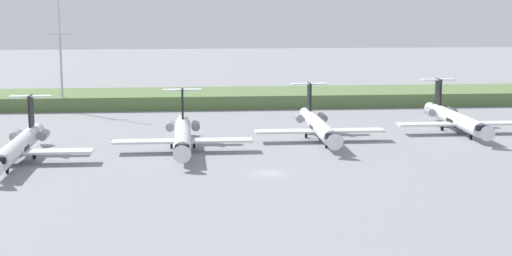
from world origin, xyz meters
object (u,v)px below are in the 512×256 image
Objects in this scene: regional_jet_second at (19,146)px; regional_jet_third at (183,135)px; regional_jet_fifth at (456,119)px; antenna_mast at (61,63)px; regional_jet_fourth at (318,125)px.

regional_jet_third is (25.00, 7.04, 0.00)m from regional_jet_second.
regional_jet_fifth is 1.18× the size of antenna_mast.
regional_jet_third is 54.79m from antenna_mast.
antenna_mast is (-26.87, 47.02, 8.28)m from regional_jet_third.
regional_jet_third is 25.13m from regional_jet_fourth.
regional_jet_second is 78.56m from regional_jet_fifth.
regional_jet_fifth is at bearing 14.69° from regional_jet_second.
regional_jet_second is at bearing -163.47° from regional_jet_fourth.
antenna_mast is (-50.86, 39.53, 8.28)m from regional_jet_fourth.
regional_jet_fifth is at bearing -23.68° from antenna_mast.
regional_jet_fifth is (27.00, 5.38, 0.00)m from regional_jet_fourth.
regional_jet_third is 52.59m from regional_jet_fifth.
antenna_mast reaches higher than regional_jet_fourth.
regional_jet_fourth is at bearing -37.86° from antenna_mast.
regional_jet_fourth is at bearing 17.35° from regional_jet_third.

